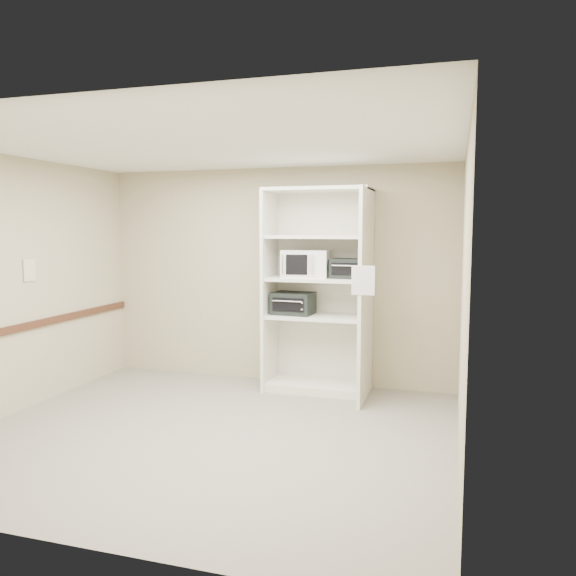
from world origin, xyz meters
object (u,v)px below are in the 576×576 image
(microwave, at_px, (306,264))
(shelving_unit, at_px, (322,297))
(toaster_oven_upper, at_px, (348,268))
(toaster_oven_lower, at_px, (293,303))

(microwave, bearing_deg, shelving_unit, -1.20)
(microwave, relative_size, toaster_oven_upper, 1.36)
(shelving_unit, relative_size, microwave, 4.48)
(microwave, distance_m, toaster_oven_upper, 0.51)
(shelving_unit, height_order, microwave, shelving_unit)
(toaster_oven_upper, bearing_deg, toaster_oven_lower, -176.00)
(toaster_oven_upper, bearing_deg, shelving_unit, -178.89)
(shelving_unit, relative_size, toaster_oven_upper, 6.11)
(microwave, bearing_deg, toaster_oven_upper, -4.44)
(microwave, xyz_separation_m, toaster_oven_lower, (-0.15, -0.01, -0.48))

